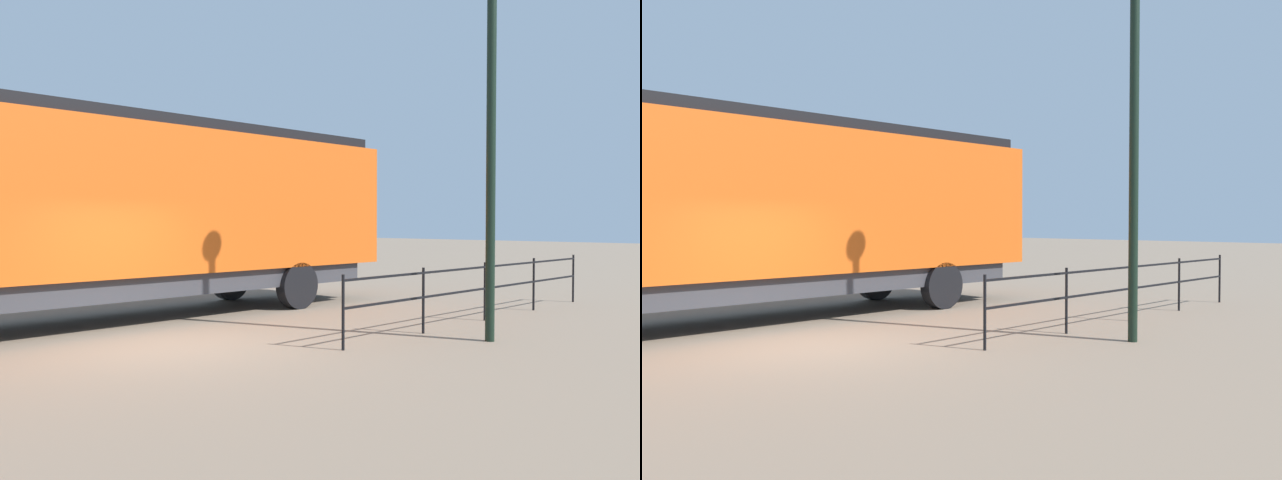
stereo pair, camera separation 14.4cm
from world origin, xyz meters
TOP-DOWN VIEW (x-y plane):
  - ground_plane at (0.00, 0.00)m, footprint 120.00×120.00m
  - locomotive at (-3.21, 0.32)m, footprint 2.86×15.49m
  - lamp_post at (3.50, 4.14)m, footprint 0.47×0.47m
  - platform_fence at (2.22, 6.19)m, footprint 0.05×8.85m

SIDE VIEW (x-z plane):
  - ground_plane at x=0.00m, z-range 0.00..0.00m
  - platform_fence at x=2.22m, z-range 0.19..1.40m
  - locomotive at x=-3.21m, z-range 0.25..4.46m
  - lamp_post at x=3.50m, z-range 1.09..7.97m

